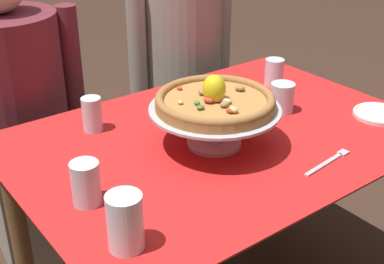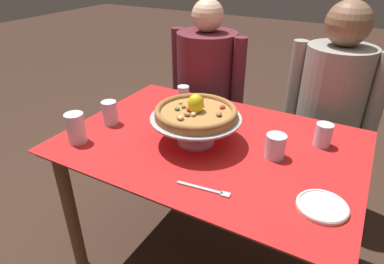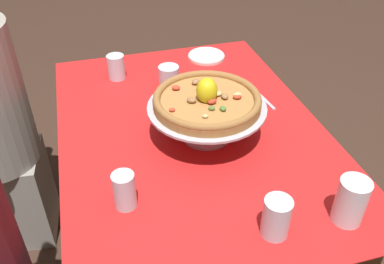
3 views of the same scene
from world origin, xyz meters
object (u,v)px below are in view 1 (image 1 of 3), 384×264
at_px(water_glass_back_left, 92,116).
at_px(side_plate, 379,114).
at_px(pizza, 215,100).
at_px(water_glass_front_left, 125,225).
at_px(dinner_fork, 329,161).
at_px(diner_right, 182,74).
at_px(water_glass_back_right, 274,74).
at_px(diner_left, 18,122).
at_px(water_glass_side_right, 282,99).
at_px(water_glass_side_left, 86,185).
at_px(pizza_stand, 215,118).

relative_size(water_glass_back_left, side_plate, 0.66).
xyz_separation_m(pizza, water_glass_back_left, (-0.24, 0.30, -0.10)).
distance_m(water_glass_front_left, dinner_fork, 0.64).
distance_m(water_glass_back_left, diner_right, 0.84).
height_order(water_glass_back_right, dinner_fork, water_glass_back_right).
xyz_separation_m(water_glass_back_left, diner_right, (0.68, 0.46, -0.16)).
bearing_deg(water_glass_front_left, pizza, 28.89).
bearing_deg(diner_right, pizza, -119.84).
distance_m(pizza, water_glass_back_left, 0.40).
distance_m(water_glass_back_left, diner_left, 0.49).
bearing_deg(water_glass_side_right, water_glass_side_left, -173.06).
relative_size(dinner_fork, diner_left, 0.16).
relative_size(water_glass_side_left, water_glass_front_left, 0.85).
bearing_deg(water_glass_side_right, diner_right, 81.47).
relative_size(pizza_stand, water_glass_back_right, 3.83).
bearing_deg(side_plate, water_glass_back_right, 100.72).
xyz_separation_m(water_glass_side_left, water_glass_back_left, (0.20, 0.35, -0.00)).
distance_m(pizza_stand, water_glass_side_right, 0.34).
relative_size(water_glass_side_right, water_glass_back_right, 0.99).
height_order(pizza, water_glass_front_left, pizza).
bearing_deg(pizza_stand, water_glass_back_right, 25.98).
distance_m(pizza_stand, side_plate, 0.59).
relative_size(pizza, water_glass_back_left, 3.18).
distance_m(water_glass_front_left, side_plate, 1.01).
xyz_separation_m(water_glass_side_right, dinner_fork, (-0.14, -0.32, -0.04)).
distance_m(water_glass_side_left, dinner_fork, 0.67).
xyz_separation_m(water_glass_side_right, side_plate, (0.23, -0.22, -0.04)).
bearing_deg(water_glass_back_left, pizza_stand, -51.74).
distance_m(pizza, water_glass_side_right, 0.35).
bearing_deg(pizza_stand, diner_left, 113.76).
height_order(side_plate, diner_right, diner_right).
xyz_separation_m(water_glass_side_right, water_glass_back_left, (-0.57, 0.25, 0.00)).
distance_m(pizza, dinner_fork, 0.36).
bearing_deg(water_glass_front_left, water_glass_back_right, 27.40).
height_order(water_glass_back_right, side_plate, water_glass_back_right).
bearing_deg(diner_right, water_glass_back_left, -145.72).
relative_size(water_glass_back_left, water_glass_front_left, 0.82).
relative_size(pizza_stand, pizza, 1.11).
bearing_deg(water_glass_back_right, diner_right, 94.38).
xyz_separation_m(water_glass_back_left, water_glass_front_left, (-0.21, -0.55, 0.01)).
xyz_separation_m(dinner_fork, diner_left, (-0.52, 1.03, -0.12)).
distance_m(water_glass_back_left, side_plate, 0.93).
xyz_separation_m(water_glass_back_right, dinner_fork, (-0.29, -0.51, -0.04)).
distance_m(pizza_stand, diner_left, 0.85).
bearing_deg(side_plate, diner_left, 133.78).
bearing_deg(side_plate, pizza, 162.67).
distance_m(pizza, water_glass_side_left, 0.45).
height_order(water_glass_back_right, water_glass_front_left, water_glass_front_left).
distance_m(water_glass_side_left, water_glass_back_right, 0.96).
bearing_deg(water_glass_side_right, water_glass_back_left, 155.97).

